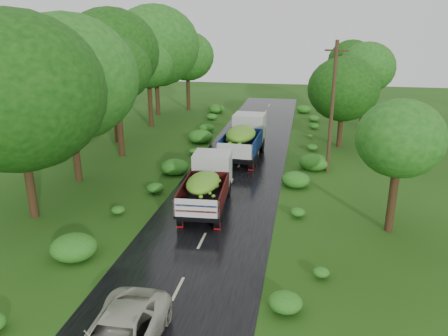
# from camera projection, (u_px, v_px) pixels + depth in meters

# --- Properties ---
(ground) EXTENTS (120.00, 120.00, 0.00)m
(ground) POSITION_uv_depth(u_px,v_px,m) (178.00, 289.00, 17.05)
(ground) COLOR #1D3F0D
(ground) RESTS_ON ground
(road) EXTENTS (6.50, 80.00, 0.02)m
(road) POSITION_uv_depth(u_px,v_px,m) (206.00, 231.00, 21.70)
(road) COLOR black
(road) RESTS_ON ground
(road_lines) EXTENTS (0.12, 69.60, 0.00)m
(road_lines) POSITION_uv_depth(u_px,v_px,m) (211.00, 223.00, 22.63)
(road_lines) COLOR #BFB78C
(road_lines) RESTS_ON road
(truck_near) EXTENTS (2.58, 6.37, 2.63)m
(truck_near) POSITION_uv_depth(u_px,v_px,m) (207.00, 182.00, 24.13)
(truck_near) COLOR black
(truck_near) RESTS_ON ground
(truck_far) EXTENTS (2.77, 7.13, 2.96)m
(truck_far) POSITION_uv_depth(u_px,v_px,m) (245.00, 136.00, 33.06)
(truck_far) COLOR black
(truck_far) RESTS_ON ground
(utility_pole) EXTENTS (1.48, 0.65, 8.83)m
(utility_pole) POSITION_uv_depth(u_px,v_px,m) (332.00, 107.00, 28.96)
(utility_pole) COLOR #382616
(utility_pole) RESTS_ON ground
(trees_left) EXTENTS (6.57, 34.20, 9.40)m
(trees_left) POSITION_uv_depth(u_px,v_px,m) (122.00, 63.00, 35.30)
(trees_left) COLOR black
(trees_left) RESTS_ON ground
(trees_right) EXTENTS (5.91, 32.54, 7.26)m
(trees_right) POSITION_uv_depth(u_px,v_px,m) (359.00, 80.00, 37.09)
(trees_right) COLOR black
(trees_right) RESTS_ON ground
(shrubs) EXTENTS (11.90, 44.00, 0.70)m
(shrubs) POSITION_uv_depth(u_px,v_px,m) (236.00, 168.00, 29.98)
(shrubs) COLOR #235E16
(shrubs) RESTS_ON ground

